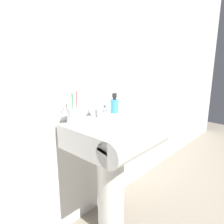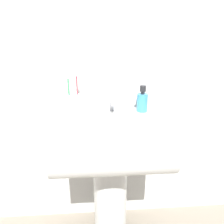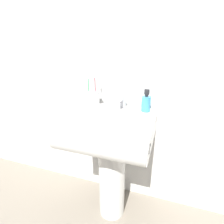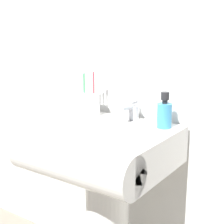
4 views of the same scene
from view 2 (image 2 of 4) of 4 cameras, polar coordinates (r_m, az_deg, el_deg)
wall_back at (r=1.21m, az=-1.43°, el=22.18°), size 5.00×0.05×2.40m
sink_pedestal at (r=1.28m, az=-0.45°, el=-21.56°), size 0.18×0.18×0.61m
sink_basin at (r=1.02m, az=-0.30°, el=-7.34°), size 0.50×0.48×0.15m
faucet at (r=1.16m, az=-0.04°, el=2.28°), size 0.04×0.12×0.08m
toothbrush_cup at (r=1.13m, az=-9.92°, el=2.11°), size 0.09×0.09×0.21m
soap_bottle at (r=1.16m, az=7.91°, el=2.79°), size 0.06×0.06×0.14m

